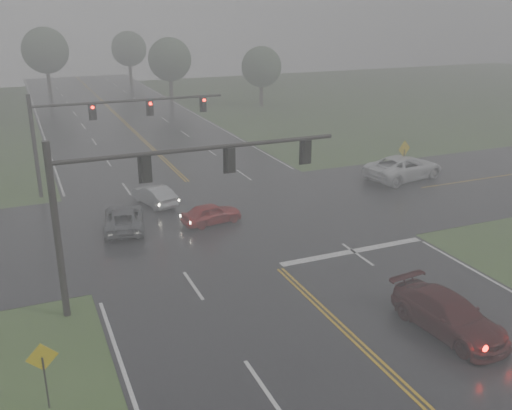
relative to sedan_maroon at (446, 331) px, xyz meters
name	(u,v)px	position (x,y,z in m)	size (l,w,h in m)	color
main_road	(236,228)	(-3.75, 13.77, 0.00)	(18.00, 160.00, 0.02)	black
cross_street	(225,217)	(-3.75, 15.77, 0.00)	(120.00, 14.00, 0.02)	black
stop_bar	(353,252)	(0.75, 8.17, 0.00)	(8.50, 0.50, 0.01)	silver
sedan_maroon	(446,331)	(0.00, 0.00, 0.00)	(2.11, 5.19, 1.51)	#380A0B
sedan_red	(212,223)	(-4.84, 15.07, 0.00)	(1.47, 3.64, 1.24)	#9C0E0F
sedan_silver	(155,205)	(-7.19, 19.72, 0.00)	(1.38, 3.94, 1.30)	#A0A4A8
car_grey	(125,229)	(-9.84, 16.16, 0.00)	(2.20, 4.77, 1.33)	#4E4F54
pickup_white	(403,179)	(11.40, 18.16, 0.00)	(2.94, 6.38, 1.77)	silver
signal_gantry_near	(149,186)	(-10.12, 7.35, 5.26)	(12.66, 0.33, 7.54)	black
signal_gantry_far	(97,121)	(-9.80, 24.40, 4.92)	(13.29, 0.35, 6.96)	black
sign_diamond_west	(43,365)	(-15.11, 1.46, 1.62)	(1.00, 0.10, 2.41)	black
sign_diamond_east	(404,153)	(11.30, 18.14, 2.00)	(1.21, 0.33, 2.96)	black
tree_ne_a	(170,60)	(4.90, 60.23, 5.51)	(5.71, 5.71, 8.38)	#342A22
tree_n_mid	(45,50)	(-9.75, 72.62, 6.24)	(6.46, 6.46, 9.49)	#342A22
tree_e_near	(261,67)	(14.64, 52.26, 4.92)	(5.10, 5.10, 7.49)	#342A22
tree_n_far	(129,49)	(3.69, 81.38, 5.49)	(5.69, 5.69, 8.36)	#342A22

